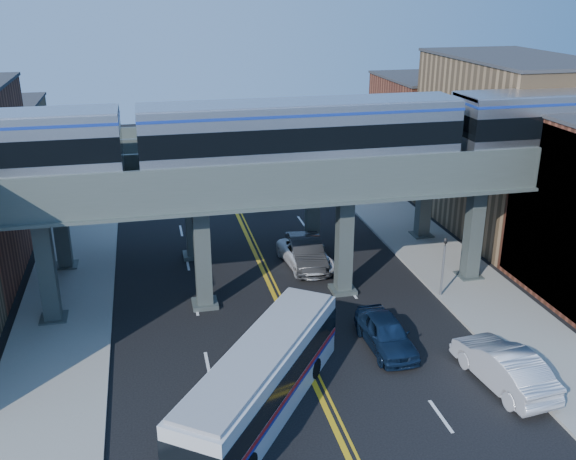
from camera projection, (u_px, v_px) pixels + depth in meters
The scene contains 17 objects.
ground at pixel (311, 376), 29.22m from camera, with size 120.00×120.00×0.00m, color black.
sidewalk_west at pixel (67, 302), 35.92m from camera, with size 5.00×70.00×0.16m, color gray.
sidewalk_east at pixel (446, 265), 40.68m from camera, with size 5.00×70.00×0.16m, color gray.
building_east_b at pixel (507, 146), 45.47m from camera, with size 8.00×14.00×12.00m, color olive.
building_east_c at pixel (428, 129), 57.85m from camera, with size 8.00×10.00×9.00m, color brown.
mural_panel at pixel (557, 224), 34.18m from camera, with size 0.10×9.50×9.50m, color teal.
elevated_viaduct_near at pixel (275, 190), 34.19m from camera, with size 52.00×3.60×7.40m.
elevated_viaduct_far at pixel (252, 158), 40.57m from camera, with size 52.00×3.60×7.40m.
transit_train at pixel (301, 133), 33.43m from camera, with size 51.67×3.24×3.79m.
stop_sign at pixel (302, 311), 31.39m from camera, with size 0.76×0.09×2.63m.
traffic_signal at pixel (444, 261), 35.77m from camera, with size 0.15×0.18×4.10m.
transit_bus at pixel (262, 380), 26.31m from camera, with size 8.65×10.70×2.92m.
car_lane_a at pixel (386, 333), 31.23m from camera, with size 1.94×4.82×1.64m, color #0F1E37.
car_lane_b at pixel (306, 252), 40.52m from camera, with size 1.91×5.47×1.80m, color #2A2A2C.
car_lane_c at pixel (306, 255), 40.42m from camera, with size 2.46×5.33×1.48m, color white.
car_lane_d at pixel (256, 188), 53.43m from camera, with size 2.48×6.09×1.77m, color #BCBBC0.
car_parked_curb at pixel (504, 366), 28.33m from camera, with size 1.96×5.62×1.85m, color silver.
Camera 1 is at (-6.54, -24.05, 16.69)m, focal length 40.00 mm.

